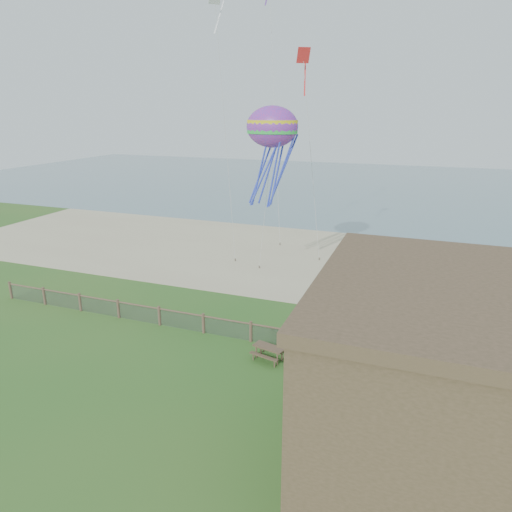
# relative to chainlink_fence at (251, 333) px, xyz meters

# --- Properties ---
(ground) EXTENTS (160.00, 160.00, 0.00)m
(ground) POSITION_rel_chainlink_fence_xyz_m (0.00, -6.00, -0.55)
(ground) COLOR #276020
(ground) RESTS_ON ground
(sand_beach) EXTENTS (72.00, 20.00, 0.02)m
(sand_beach) POSITION_rel_chainlink_fence_xyz_m (0.00, 16.00, -0.55)
(sand_beach) COLOR tan
(sand_beach) RESTS_ON ground
(ocean) EXTENTS (160.00, 68.00, 0.02)m
(ocean) POSITION_rel_chainlink_fence_xyz_m (0.00, 60.00, -0.55)
(ocean) COLOR slate
(ocean) RESTS_ON ground
(chainlink_fence) EXTENTS (36.20, 0.20, 1.25)m
(chainlink_fence) POSITION_rel_chainlink_fence_xyz_m (0.00, 0.00, 0.00)
(chainlink_fence) COLOR brown
(chainlink_fence) RESTS_ON ground
(motel_deck) EXTENTS (15.00, 2.00, 0.50)m
(motel_deck) POSITION_rel_chainlink_fence_xyz_m (13.00, -1.00, -0.30)
(motel_deck) COLOR brown
(motel_deck) RESTS_ON ground
(picnic_table) EXTENTS (1.93, 1.62, 0.71)m
(picnic_table) POSITION_rel_chainlink_fence_xyz_m (1.60, -1.51, -0.19)
(picnic_table) COLOR brown
(picnic_table) RESTS_ON ground
(octopus_kite) EXTENTS (4.25, 3.61, 7.42)m
(octopus_kite) POSITION_rel_chainlink_fence_xyz_m (-1.86, 9.08, 9.08)
(octopus_kite) COLOR #EA256B
(kite_white) EXTENTS (1.91, 1.88, 2.53)m
(kite_white) POSITION_rel_chainlink_fence_xyz_m (-5.96, 9.11, 18.55)
(kite_white) COLOR white
(kite_red) EXTENTS (1.85, 2.09, 2.76)m
(kite_red) POSITION_rel_chainlink_fence_xyz_m (-0.55, 11.95, 14.94)
(kite_red) COLOR red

